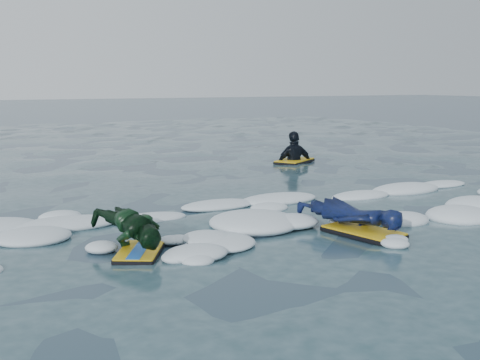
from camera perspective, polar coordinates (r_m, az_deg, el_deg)
name	(u,v)px	position (r m, az deg, el deg)	size (l,w,h in m)	color
ground	(239,239)	(7.04, -0.05, -5.61)	(120.00, 120.00, 0.00)	#1D2B45
foam_band	(204,221)	(7.95, -3.44, -3.90)	(12.00, 3.10, 0.30)	white
prone_woman_unit	(352,216)	(7.48, 10.59, -3.41)	(0.90, 1.53, 0.37)	black
prone_child_unit	(134,230)	(6.60, -10.05, -4.69)	(0.75, 1.26, 0.46)	black
waiting_rider_unit	(294,165)	(13.66, 5.17, 1.38)	(1.19, 1.05, 1.57)	black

